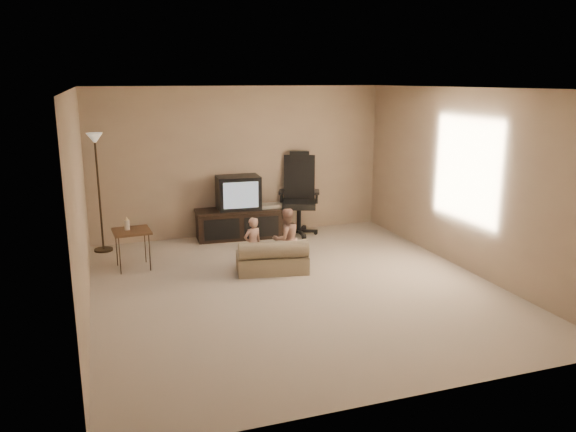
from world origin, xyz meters
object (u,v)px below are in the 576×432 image
object	(u,v)px
side_table	(131,231)
child_sofa	(272,259)
office_chair	(299,205)
floor_lamp	(97,166)
tv_stand	(239,212)
toddler_left	(253,245)
toddler_right	(286,239)

from	to	relation	value
side_table	child_sofa	size ratio (longest dim) A/B	0.72
office_chair	floor_lamp	distance (m)	3.35
floor_lamp	child_sofa	size ratio (longest dim) A/B	1.76
office_chair	floor_lamp	size ratio (longest dim) A/B	0.77
tv_stand	floor_lamp	xyz separation A→B (m)	(-2.19, -0.05, 0.90)
side_table	child_sofa	xyz separation A→B (m)	(1.81, -0.81, -0.35)
office_chair	side_table	xyz separation A→B (m)	(-2.86, -1.00, 0.03)
floor_lamp	child_sofa	world-z (taller)	floor_lamp
tv_stand	toddler_left	size ratio (longest dim) A/B	1.93
floor_lamp	toddler_left	bearing A→B (deg)	-40.76
child_sofa	office_chair	bearing A→B (deg)	69.73
side_table	toddler_right	xyz separation A→B (m)	(2.05, -0.70, -0.11)
toddler_right	tv_stand	bearing A→B (deg)	-92.66
child_sofa	toddler_right	world-z (taller)	toddler_right
toddler_left	floor_lamp	bearing A→B (deg)	-59.45
side_table	child_sofa	distance (m)	2.01
office_chair	floor_lamp	world-z (taller)	floor_lamp
tv_stand	office_chair	distance (m)	1.05
child_sofa	toddler_left	bearing A→B (deg)	161.19
floor_lamp	toddler_right	bearing A→B (deg)	-35.07
toddler_right	child_sofa	bearing A→B (deg)	14.84
office_chair	child_sofa	size ratio (longest dim) A/B	1.35
child_sofa	floor_lamp	bearing A→B (deg)	150.18
office_chair	toddler_right	distance (m)	1.88
floor_lamp	toddler_right	distance (m)	3.10
floor_lamp	child_sofa	xyz separation A→B (m)	(2.20, -1.82, -1.14)
floor_lamp	child_sofa	bearing A→B (deg)	-39.59
child_sofa	toddler_right	distance (m)	0.35
toddler_left	tv_stand	bearing A→B (deg)	-116.59
office_chair	child_sofa	xyz separation A→B (m)	(-1.05, -1.81, -0.31)
office_chair	side_table	distance (m)	3.03
tv_stand	toddler_left	xyz separation A→B (m)	(-0.24, -1.73, -0.05)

